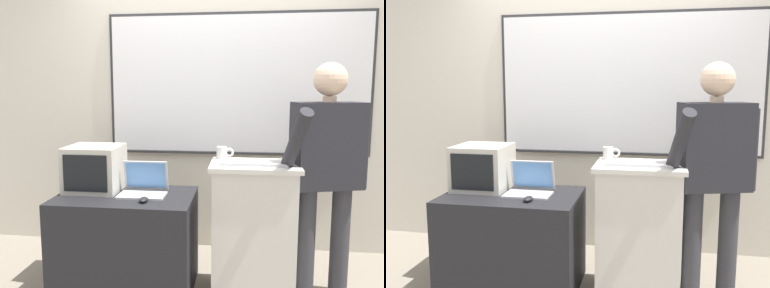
% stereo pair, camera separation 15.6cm
% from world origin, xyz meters
% --- Properties ---
extents(back_wall, '(6.40, 0.17, 2.84)m').
position_xyz_m(back_wall, '(0.01, 1.27, 1.42)').
color(back_wall, beige).
rests_on(back_wall, ground_plane).
extents(lectern_podium, '(0.61, 0.44, 0.95)m').
position_xyz_m(lectern_podium, '(0.39, 0.35, 0.48)').
color(lectern_podium, beige).
rests_on(lectern_podium, ground_plane).
extents(side_desk, '(0.98, 0.64, 0.70)m').
position_xyz_m(side_desk, '(-0.53, 0.34, 0.35)').
color(side_desk, black).
rests_on(side_desk, ground_plane).
extents(person_presenter, '(0.63, 0.62, 1.64)m').
position_xyz_m(person_presenter, '(0.88, 0.41, 0.96)').
color(person_presenter, '#333338').
rests_on(person_presenter, ground_plane).
extents(laptop, '(0.33, 0.26, 0.23)m').
position_xyz_m(laptop, '(-0.40, 0.39, 0.77)').
color(laptop, '#B7BABF').
rests_on(laptop, side_desk).
extents(wireless_keyboard, '(0.44, 0.13, 0.02)m').
position_xyz_m(wireless_keyboard, '(0.38, 0.30, 0.96)').
color(wireless_keyboard, silver).
rests_on(wireless_keyboard, lectern_podium).
extents(computer_mouse_by_laptop, '(0.06, 0.10, 0.03)m').
position_xyz_m(computer_mouse_by_laptop, '(-0.35, 0.18, 0.72)').
color(computer_mouse_by_laptop, black).
rests_on(computer_mouse_by_laptop, side_desk).
extents(crt_monitor, '(0.39, 0.39, 0.34)m').
position_xyz_m(crt_monitor, '(-0.79, 0.45, 0.87)').
color(crt_monitor, '#BCB7A8').
rests_on(crt_monitor, side_desk).
extents(coffee_mug, '(0.13, 0.08, 0.09)m').
position_xyz_m(coffee_mug, '(0.16, 0.50, 1.00)').
color(coffee_mug, silver).
rests_on(coffee_mug, lectern_podium).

